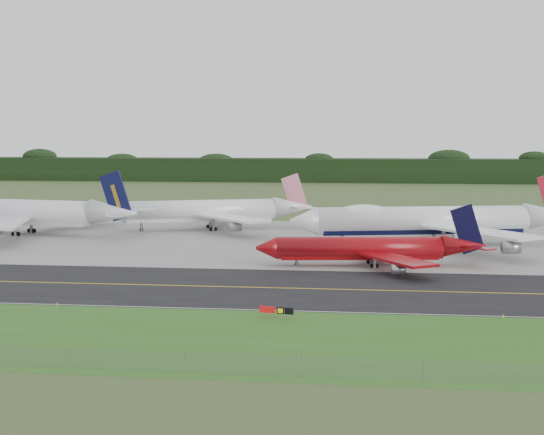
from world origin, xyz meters
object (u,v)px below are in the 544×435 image
(jet_red_737, at_px, (372,249))
(taxiway_sign, at_px, (276,310))
(jet_ba_747, at_px, (433,221))
(jet_navy_gold, at_px, (23,213))
(jet_star_tail, at_px, (211,211))

(jet_red_737, height_order, taxiway_sign, jet_red_737)
(jet_ba_747, relative_size, jet_navy_gold, 1.04)
(jet_ba_747, relative_size, jet_star_tail, 1.23)
(jet_star_tail, bearing_deg, jet_red_737, -51.02)
(jet_red_737, height_order, jet_star_tail, jet_star_tail)
(jet_ba_747, distance_m, jet_red_737, 30.67)
(jet_navy_gold, height_order, taxiway_sign, jet_navy_gold)
(jet_red_737, bearing_deg, taxiway_sign, -107.31)
(jet_red_737, xyz_separation_m, jet_star_tail, (-40.34, 49.84, 1.55))
(taxiway_sign, bearing_deg, jet_red_737, 72.69)
(jet_ba_747, bearing_deg, taxiway_sign, -110.93)
(jet_star_tail, bearing_deg, jet_navy_gold, -161.79)
(jet_navy_gold, distance_m, jet_star_tail, 46.17)
(jet_ba_747, height_order, jet_red_737, jet_ba_747)
(jet_red_737, relative_size, jet_star_tail, 0.81)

